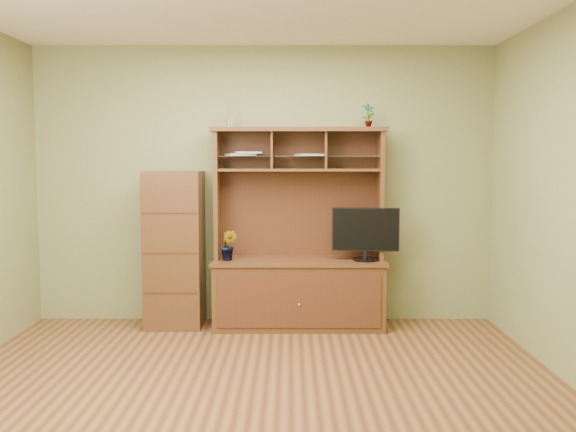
{
  "coord_description": "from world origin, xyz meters",
  "views": [
    {
      "loc": [
        0.26,
        -4.33,
        1.6
      ],
      "look_at": [
        0.24,
        1.2,
        1.11
      ],
      "focal_mm": 40.0,
      "sensor_mm": 36.0,
      "label": 1
    }
  ],
  "objects": [
    {
      "name": "media_hutch",
      "position": [
        0.34,
        1.73,
        0.52
      ],
      "size": [
        1.66,
        0.61,
        1.9
      ],
      "color": "#3F2312",
      "rests_on": "room"
    },
    {
      "name": "top_plant",
      "position": [
        1.0,
        1.8,
        2.02
      ],
      "size": [
        0.14,
        0.11,
        0.23
      ],
      "primitive_type": "imported",
      "rotation": [
        0.0,
        0.0,
        0.25
      ],
      "color": "#376E26",
      "rests_on": "media_hutch"
    },
    {
      "name": "room",
      "position": [
        0.0,
        0.0,
        1.35
      ],
      "size": [
        4.54,
        4.04,
        2.74
      ],
      "color": "#512D17",
      "rests_on": "ground"
    },
    {
      "name": "side_cabinet",
      "position": [
        -0.85,
        1.74,
        0.74
      ],
      "size": [
        0.53,
        0.48,
        1.49
      ],
      "color": "#3F2312",
      "rests_on": "room"
    },
    {
      "name": "orchid_plant",
      "position": [
        -0.32,
        1.65,
        0.79
      ],
      "size": [
        0.19,
        0.17,
        0.29
      ],
      "primitive_type": "imported",
      "rotation": [
        0.0,
        0.0,
        -0.28
      ],
      "color": "#245B1F",
      "rests_on": "media_hutch"
    },
    {
      "name": "monitor",
      "position": [
        0.97,
        1.65,
        0.91
      ],
      "size": [
        0.63,
        0.24,
        0.5
      ],
      "rotation": [
        0.0,
        0.0,
        -0.1
      ],
      "color": "black",
      "rests_on": "media_hutch"
    },
    {
      "name": "magazines",
      "position": [
        0.02,
        1.8,
        1.65
      ],
      "size": [
        0.97,
        0.28,
        0.04
      ],
      "color": "#B1B1B6",
      "rests_on": "media_hutch"
    },
    {
      "name": "reed_diffuser",
      "position": [
        -0.32,
        1.81,
        2.01
      ],
      "size": [
        0.05,
        0.05,
        0.27
      ],
      "color": "silver",
      "rests_on": "media_hutch"
    }
  ]
}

